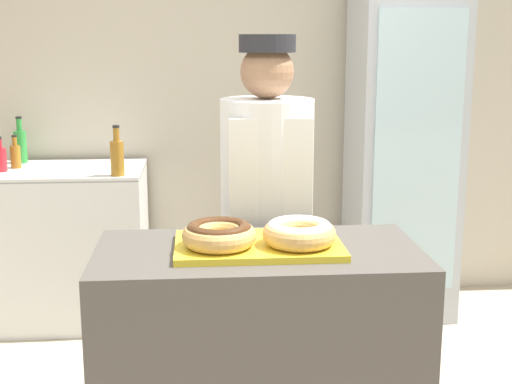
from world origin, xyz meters
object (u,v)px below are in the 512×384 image
object	(u,v)px
brownie_back_left	(227,229)
bottle_amber	(117,156)
beverage_fridge	(402,152)
bottle_amber_b	(15,155)
serving_tray	(258,246)
baker_person	(267,227)
donut_light_glaze	(299,232)
chest_freezer	(73,244)
bottle_red	(0,158)
bottle_green	(20,145)
donut_chocolate_glaze	(219,234)
brownie_back_right	(283,228)

from	to	relation	value
brownie_back_left	bottle_amber	size ratio (longest dim) A/B	0.34
beverage_fridge	bottle_amber_b	size ratio (longest dim) A/B	10.30
serving_tray	baker_person	world-z (taller)	baker_person
donut_light_glaze	baker_person	size ratio (longest dim) A/B	0.15
serving_tray	bottle_amber	size ratio (longest dim) A/B	2.08
bottle_amber_b	chest_freezer	bearing A→B (deg)	-6.76
donut_light_glaze	bottle_red	world-z (taller)	bottle_red
bottle_red	serving_tray	bearing A→B (deg)	-51.99
bottle_red	bottle_amber_b	distance (m)	0.12
donut_light_glaze	brownie_back_left	world-z (taller)	donut_light_glaze
chest_freezer	bottle_green	bearing A→B (deg)	146.14
donut_light_glaze	donut_chocolate_glaze	bearing A→B (deg)	180.00
serving_tray	donut_chocolate_glaze	xyz separation A→B (m)	(-0.14, -0.04, 0.06)
brownie_back_left	baker_person	bearing A→B (deg)	65.71
brownie_back_left	brownie_back_right	size ratio (longest dim) A/B	1.00
donut_light_glaze	baker_person	xyz separation A→B (m)	(-0.06, 0.57, -0.13)
brownie_back_right	beverage_fridge	xyz separation A→B (m)	(0.90, 1.62, 0.01)
beverage_fridge	bottle_amber	bearing A→B (deg)	-171.72
donut_light_glaze	beverage_fridge	xyz separation A→B (m)	(0.87, 1.79, -0.02)
serving_tray	bottle_amber_b	distance (m)	2.19
brownie_back_left	serving_tray	bearing A→B (deg)	-50.78
baker_person	beverage_fridge	size ratio (longest dim) A/B	0.85
baker_person	bottle_amber_b	size ratio (longest dim) A/B	8.73
serving_tray	bottle_red	size ratio (longest dim) A/B	2.92
donut_light_glaze	bottle_amber	xyz separation A→B (m)	(-0.78, 1.55, 0.02)
bottle_green	brownie_back_left	bearing A→B (deg)	-57.64
donut_chocolate_glaze	baker_person	distance (m)	0.62
donut_light_glaze	chest_freezer	xyz separation A→B (m)	(-1.09, 1.79, -0.55)
serving_tray	brownie_back_right	size ratio (longest dim) A/B	6.17
baker_person	donut_chocolate_glaze	bearing A→B (deg)	-110.80
brownie_back_left	bottle_green	distance (m)	2.18
beverage_fridge	bottle_amber	xyz separation A→B (m)	(-1.65, -0.24, 0.04)
bottle_green	bottle_amber_b	size ratio (longest dim) A/B	1.46
brownie_back_right	donut_light_glaze	bearing A→B (deg)	-78.31
donut_chocolate_glaze	bottle_green	size ratio (longest dim) A/B	0.90
serving_tray	chest_freezer	world-z (taller)	serving_tray
serving_tray	brownie_back_right	bearing A→B (deg)	50.78
baker_person	chest_freezer	world-z (taller)	baker_person
baker_person	bottle_amber	world-z (taller)	baker_person
serving_tray	chest_freezer	size ratio (longest dim) A/B	0.63
chest_freezer	bottle_red	distance (m)	0.64
brownie_back_left	bottle_green	size ratio (longest dim) A/B	0.33
chest_freezer	bottle_red	world-z (taller)	bottle_red
beverage_fridge	donut_chocolate_glaze	bearing A→B (deg)	-122.52
serving_tray	chest_freezer	distance (m)	2.05
serving_tray	bottle_green	bearing A→B (deg)	122.83
donut_chocolate_glaze	brownie_back_left	distance (m)	0.17
bottle_amber_b	beverage_fridge	bearing A→B (deg)	-1.08
brownie_back_right	bottle_amber	size ratio (longest dim) A/B	0.34
beverage_fridge	bottle_green	size ratio (longest dim) A/B	7.04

